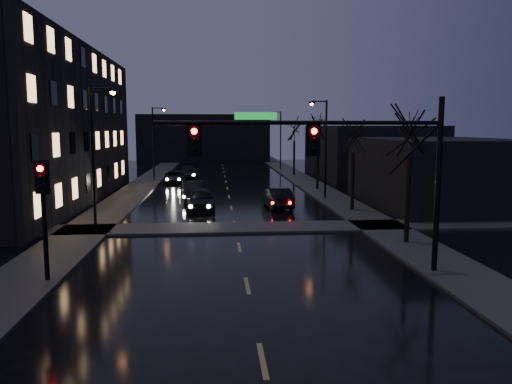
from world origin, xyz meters
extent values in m
cube|color=#2D2D2B|center=(-8.50, 35.00, 0.06)|extent=(3.00, 140.00, 0.12)
cube|color=#2D2D2B|center=(8.50, 35.00, 0.06)|extent=(3.00, 140.00, 0.12)
cube|color=#2D2D2B|center=(0.00, 18.50, 0.06)|extent=(40.00, 3.00, 0.12)
cube|color=black|center=(-16.50, 30.00, 6.00)|extent=(12.00, 30.00, 12.00)
cube|color=black|center=(15.50, 26.00, 2.50)|extent=(10.00, 14.00, 5.00)
cube|color=black|center=(17.00, 48.00, 3.00)|extent=(12.00, 18.00, 6.00)
cube|color=black|center=(-3.00, 78.00, 4.00)|extent=(22.00, 10.00, 8.00)
cylinder|color=black|center=(7.60, 9.00, 3.50)|extent=(0.22, 0.22, 7.00)
cylinder|color=black|center=(2.10, 9.00, 6.00)|extent=(11.00, 0.16, 0.16)
cylinder|color=black|center=(6.60, 9.00, 5.00)|extent=(2.05, 0.10, 2.05)
cube|color=#0C591E|center=(0.40, 9.00, 6.25)|extent=(1.60, 0.04, 0.28)
cube|color=black|center=(-1.90, 9.00, 5.35)|extent=(0.35, 0.28, 1.05)
sphere|color=#FF0705|center=(-1.90, 8.84, 5.68)|extent=(0.22, 0.22, 0.22)
cube|color=black|center=(2.60, 9.00, 5.35)|extent=(0.35, 0.28, 1.05)
sphere|color=#FF0705|center=(2.60, 8.84, 5.68)|extent=(0.22, 0.22, 0.22)
cylinder|color=black|center=(-7.50, 9.00, 2.20)|extent=(0.18, 0.18, 4.40)
cube|color=black|center=(-7.50, 9.00, 4.00)|extent=(0.35, 0.28, 1.05)
sphere|color=#FF0705|center=(-7.50, 8.84, 4.33)|extent=(0.22, 0.22, 0.22)
cylinder|color=black|center=(8.40, 14.00, 2.20)|extent=(0.24, 0.24, 4.40)
cylinder|color=black|center=(8.40, 24.00, 2.06)|extent=(0.24, 0.24, 4.12)
cylinder|color=black|center=(8.40, 36.00, 2.34)|extent=(0.24, 0.24, 4.68)
cylinder|color=black|center=(8.40, 50.00, 2.15)|extent=(0.24, 0.24, 4.29)
cylinder|color=black|center=(-7.80, 18.00, 4.00)|extent=(0.16, 0.16, 8.00)
cylinder|color=black|center=(-7.20, 18.00, 7.90)|extent=(1.20, 0.10, 0.10)
cube|color=black|center=(-6.60, 18.00, 7.80)|extent=(0.50, 0.25, 0.15)
sphere|color=orange|center=(-6.60, 18.00, 7.70)|extent=(0.28, 0.28, 0.28)
cylinder|color=black|center=(-7.80, 45.00, 4.00)|extent=(0.16, 0.16, 8.00)
cylinder|color=black|center=(-7.20, 45.00, 7.90)|extent=(1.20, 0.10, 0.10)
cube|color=black|center=(-6.60, 45.00, 7.80)|extent=(0.50, 0.25, 0.15)
sphere|color=orange|center=(-6.60, 45.00, 7.70)|extent=(0.28, 0.28, 0.28)
cylinder|color=black|center=(7.80, 30.00, 4.00)|extent=(0.16, 0.16, 8.00)
cylinder|color=black|center=(7.20, 30.00, 7.90)|extent=(1.20, 0.10, 0.10)
cube|color=black|center=(6.60, 30.00, 7.80)|extent=(0.50, 0.25, 0.15)
sphere|color=orange|center=(6.60, 30.00, 7.70)|extent=(0.28, 0.28, 0.28)
cylinder|color=black|center=(7.80, 58.00, 4.00)|extent=(0.16, 0.16, 8.00)
cylinder|color=black|center=(7.20, 58.00, 7.90)|extent=(1.20, 0.10, 0.10)
cube|color=black|center=(6.60, 58.00, 7.80)|extent=(0.50, 0.25, 0.15)
sphere|color=orange|center=(6.60, 58.00, 7.70)|extent=(0.28, 0.28, 0.28)
imported|color=black|center=(-2.19, 25.07, 0.81)|extent=(2.12, 4.82, 1.62)
imported|color=black|center=(-2.91, 29.89, 0.77)|extent=(2.04, 4.82, 1.55)
imported|color=black|center=(-5.39, 42.73, 0.66)|extent=(2.50, 4.89, 1.32)
imported|color=black|center=(-4.11, 47.43, 0.68)|extent=(2.36, 4.88, 1.37)
imported|color=black|center=(3.34, 25.83, 0.74)|extent=(1.96, 4.62, 1.48)
camera|label=1|loc=(-1.13, -9.83, 5.82)|focal=35.00mm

